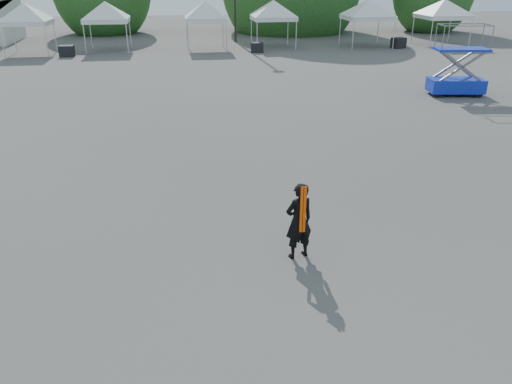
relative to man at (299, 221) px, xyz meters
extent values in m
plane|color=#474442|center=(-0.42, 1.08, -0.79)|extent=(120.00, 120.00, 0.00)
cylinder|color=#382314|center=(-8.42, 41.08, 0.35)|extent=(0.36, 0.36, 2.27)
cylinder|color=#382314|center=(8.58, 40.08, 0.61)|extent=(0.36, 0.36, 2.80)
cylinder|color=#382314|center=(21.58, 38.08, 0.26)|extent=(0.36, 0.36, 2.10)
cylinder|color=silver|center=(-13.29, 27.20, 0.21)|extent=(0.06, 0.06, 2.00)
cylinder|color=silver|center=(-10.56, 27.20, 0.21)|extent=(0.06, 0.06, 2.00)
cylinder|color=silver|center=(-13.29, 29.94, 0.21)|extent=(0.06, 0.06, 2.00)
cylinder|color=silver|center=(-10.56, 29.94, 0.21)|extent=(0.06, 0.06, 2.00)
cube|color=white|center=(-11.92, 28.57, 1.29)|extent=(2.94, 2.94, 0.30)
pyramid|color=white|center=(-11.92, 28.57, 2.54)|extent=(4.15, 4.15, 1.10)
cylinder|color=silver|center=(-8.28, 28.17, 0.21)|extent=(0.06, 0.06, 2.00)
cylinder|color=silver|center=(-5.47, 28.17, 0.21)|extent=(0.06, 0.06, 2.00)
cylinder|color=silver|center=(-8.28, 30.99, 0.21)|extent=(0.06, 0.06, 2.00)
cylinder|color=silver|center=(-5.47, 30.99, 0.21)|extent=(0.06, 0.06, 2.00)
cube|color=white|center=(-6.87, 29.58, 1.29)|extent=(3.01, 3.01, 0.30)
pyramid|color=white|center=(-6.87, 29.58, 2.54)|extent=(4.26, 4.26, 1.10)
cylinder|color=silver|center=(-1.32, 27.62, 0.21)|extent=(0.06, 0.06, 2.00)
cylinder|color=silver|center=(1.33, 27.62, 0.21)|extent=(0.06, 0.06, 2.00)
cylinder|color=silver|center=(-1.32, 30.27, 0.21)|extent=(0.06, 0.06, 2.00)
cylinder|color=silver|center=(1.33, 30.27, 0.21)|extent=(0.06, 0.06, 2.00)
cube|color=white|center=(0.01, 28.94, 1.29)|extent=(2.85, 2.85, 0.30)
pyramid|color=white|center=(0.01, 28.94, 2.54)|extent=(4.02, 4.02, 1.10)
cylinder|color=silver|center=(3.57, 28.11, 0.21)|extent=(0.06, 0.06, 2.00)
cylinder|color=silver|center=(6.41, 28.11, 0.21)|extent=(0.06, 0.06, 2.00)
cylinder|color=silver|center=(3.57, 30.95, 0.21)|extent=(0.06, 0.06, 2.00)
cylinder|color=silver|center=(6.41, 30.95, 0.21)|extent=(0.06, 0.06, 2.00)
cube|color=white|center=(4.99, 29.53, 1.29)|extent=(3.04, 3.04, 0.30)
pyramid|color=white|center=(4.99, 29.53, 2.54)|extent=(4.31, 4.31, 1.10)
cylinder|color=silver|center=(10.41, 27.33, 0.21)|extent=(0.06, 0.06, 2.00)
cylinder|color=silver|center=(13.50, 27.33, 0.21)|extent=(0.06, 0.06, 2.00)
cylinder|color=silver|center=(10.41, 30.42, 0.21)|extent=(0.06, 0.06, 2.00)
cylinder|color=silver|center=(13.50, 30.42, 0.21)|extent=(0.06, 0.06, 2.00)
cube|color=white|center=(11.95, 28.87, 1.29)|extent=(3.29, 3.29, 0.30)
cylinder|color=silver|center=(16.35, 27.28, 0.21)|extent=(0.06, 0.06, 2.00)
cylinder|color=silver|center=(19.44, 27.28, 0.21)|extent=(0.06, 0.06, 2.00)
cylinder|color=silver|center=(16.35, 30.38, 0.21)|extent=(0.06, 0.06, 2.00)
cylinder|color=silver|center=(19.44, 30.38, 0.21)|extent=(0.06, 0.06, 2.00)
cube|color=white|center=(17.89, 28.83, 1.29)|extent=(3.30, 3.30, 0.30)
imported|color=black|center=(0.00, 0.00, 0.00)|extent=(0.66, 0.53, 1.58)
cube|color=#F44A04|center=(0.00, -0.16, 0.31)|extent=(0.13, 0.02, 0.95)
cube|color=#0C2F9D|center=(10.35, 12.77, -0.34)|extent=(2.55, 1.56, 0.60)
cube|color=#0C2F9D|center=(10.35, 12.77, 1.26)|extent=(2.45, 1.49, 0.10)
cylinder|color=black|center=(9.38, 12.42, -0.61)|extent=(0.38, 0.20, 0.36)
cylinder|color=black|center=(11.16, 12.14, -0.61)|extent=(0.38, 0.20, 0.36)
cylinder|color=black|center=(9.54, 13.40, -0.61)|extent=(0.38, 0.20, 0.36)
cylinder|color=black|center=(11.31, 13.12, -0.61)|extent=(0.38, 0.20, 0.36)
cube|color=black|center=(-9.38, 27.27, -0.43)|extent=(0.94, 0.74, 0.72)
cube|color=black|center=(3.43, 27.21, -0.46)|extent=(0.92, 0.75, 0.67)
cube|color=black|center=(14.12, 27.80, -0.42)|extent=(1.16, 1.04, 0.73)
camera|label=1|loc=(-2.12, -8.34, 4.41)|focal=35.00mm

